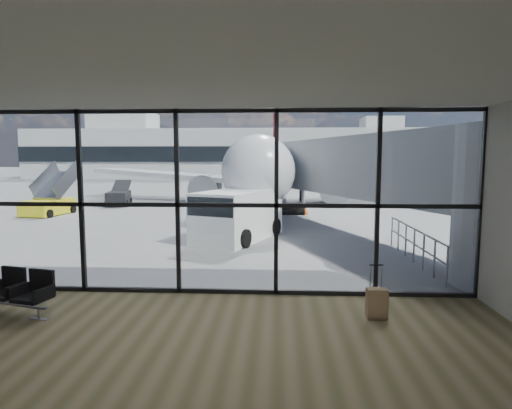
# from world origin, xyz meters

# --- Properties ---
(ground) EXTENTS (220.00, 220.00, 0.00)m
(ground) POSITION_xyz_m (0.00, 40.00, 0.00)
(ground) COLOR slate
(ground) RESTS_ON ground
(lounge_shell) EXTENTS (12.02, 8.01, 4.51)m
(lounge_shell) POSITION_xyz_m (0.00, -4.80, 2.65)
(lounge_shell) COLOR brown
(lounge_shell) RESTS_ON ground
(glass_curtain_wall) EXTENTS (12.10, 0.12, 4.50)m
(glass_curtain_wall) POSITION_xyz_m (0.00, 0.00, 2.25)
(glass_curtain_wall) COLOR white
(glass_curtain_wall) RESTS_ON ground
(jet_bridge) EXTENTS (8.00, 16.50, 4.33)m
(jet_bridge) POSITION_xyz_m (4.90, 7.07, 2.76)
(jet_bridge) COLOR #979A9C
(jet_bridge) RESTS_ON ground
(apron_railing) EXTENTS (0.06, 5.46, 1.11)m
(apron_railing) POSITION_xyz_m (5.60, 3.50, 0.72)
(apron_railing) COLOR gray
(apron_railing) RESTS_ON ground
(far_terminal) EXTENTS (80.00, 12.20, 11.00)m
(far_terminal) POSITION_xyz_m (-0.59, 61.97, 4.21)
(far_terminal) COLOR #A9A9A4
(far_terminal) RESTS_ON ground
(tree_0) EXTENTS (4.95, 4.95, 7.12)m
(tree_0) POSITION_xyz_m (-45.00, 72.00, 4.63)
(tree_0) COLOR #382619
(tree_0) RESTS_ON ground
(tree_1) EXTENTS (5.61, 5.61, 8.07)m
(tree_1) POSITION_xyz_m (-39.00, 72.00, 5.25)
(tree_1) COLOR #382619
(tree_1) RESTS_ON ground
(tree_2) EXTENTS (6.27, 6.27, 9.03)m
(tree_2) POSITION_xyz_m (-33.00, 72.00, 5.88)
(tree_2) COLOR #382619
(tree_2) RESTS_ON ground
(tree_3) EXTENTS (4.95, 4.95, 7.12)m
(tree_3) POSITION_xyz_m (-27.00, 72.00, 4.63)
(tree_3) COLOR #382619
(tree_3) RESTS_ON ground
(tree_4) EXTENTS (5.61, 5.61, 8.07)m
(tree_4) POSITION_xyz_m (-21.00, 72.00, 5.25)
(tree_4) COLOR #382619
(tree_4) RESTS_ON ground
(tree_5) EXTENTS (6.27, 6.27, 9.03)m
(tree_5) POSITION_xyz_m (-15.00, 72.00, 5.88)
(tree_5) COLOR #382619
(tree_5) RESTS_ON ground
(seating_row) EXTENTS (2.22, 1.11, 0.98)m
(seating_row) POSITION_xyz_m (-4.54, -1.57, 0.54)
(seating_row) COLOR gray
(seating_row) RESTS_ON ground
(suitcase) EXTENTS (0.43, 0.33, 1.13)m
(suitcase) POSITION_xyz_m (3.30, -1.51, 0.34)
(suitcase) COLOR #957553
(suitcase) RESTS_ON ground
(airliner) EXTENTS (29.53, 34.16, 8.80)m
(airliner) POSITION_xyz_m (0.55, 24.26, 2.68)
(airliner) COLOR silver
(airliner) RESTS_ON ground
(service_van) EXTENTS (3.60, 5.08, 2.03)m
(service_van) POSITION_xyz_m (-0.43, 7.09, 1.04)
(service_van) COLOR white
(service_van) RESTS_ON ground
(belt_loader) EXTENTS (1.99, 3.93, 1.73)m
(belt_loader) POSITION_xyz_m (-10.06, 19.43, 0.58)
(belt_loader) COLOR black
(belt_loader) RESTS_ON ground
(mobile_stairs) EXTENTS (2.28, 3.77, 2.52)m
(mobile_stairs) POSITION_xyz_m (-12.32, 14.23, 0.60)
(mobile_stairs) COLOR yellow
(mobile_stairs) RESTS_ON ground
(traffic_cone_a) EXTENTS (0.41, 0.41, 0.58)m
(traffic_cone_a) POSITION_xyz_m (0.61, 11.63, 0.28)
(traffic_cone_a) COLOR #DD410B
(traffic_cone_a) RESTS_ON ground
(traffic_cone_b) EXTENTS (0.37, 0.37, 0.52)m
(traffic_cone_b) POSITION_xyz_m (2.85, 15.28, 0.25)
(traffic_cone_b) COLOR #E24E0B
(traffic_cone_b) RESTS_ON ground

